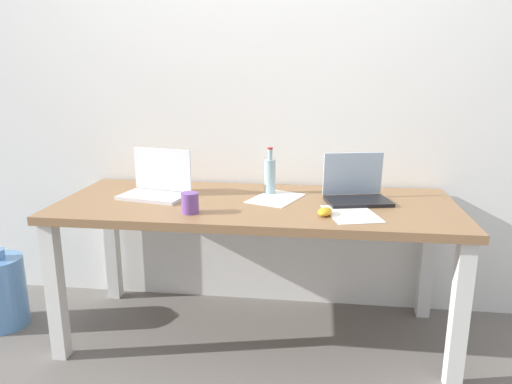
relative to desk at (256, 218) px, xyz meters
The scene contains 11 objects.
ground_plane 0.65m from the desk, ahead, with size 8.00×8.00×0.00m, color slate.
back_wall 0.79m from the desk, 90.00° to the left, with size 5.20×0.08×2.60m, color white.
desk is the anchor object (origin of this frame).
laptop_left 0.54m from the desk, behind, with size 0.37×0.27×0.24m.
laptop_right 0.52m from the desk, ahead, with size 0.34×0.28×0.23m.
beer_bottle 0.26m from the desk, 73.56° to the left, with size 0.06×0.06×0.25m.
computer_mouse 0.40m from the desk, 29.14° to the right, with size 0.06×0.10×0.03m, color gold.
coffee_mug 0.38m from the desk, 140.31° to the right, with size 0.08×0.08×0.10m, color #724799.
paper_sheet_front_right 0.49m from the desk, 18.40° to the right, with size 0.21×0.30×0.00m, color white.
paper_sheet_near_back 0.15m from the desk, 38.73° to the left, with size 0.21×0.30×0.00m, color white.
water_cooler_jug 1.47m from the desk, behind, with size 0.26×0.26×0.44m.
Camera 1 is at (0.29, -2.28, 1.37)m, focal length 33.71 mm.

